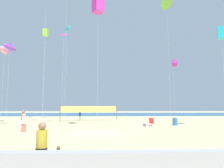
# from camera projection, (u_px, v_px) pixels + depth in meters

# --- Properties ---
(ground_plane) EXTENTS (120.00, 120.00, 0.00)m
(ground_plane) POSITION_uv_depth(u_px,v_px,m) (95.00, 132.00, 17.18)
(ground_plane) COLOR #D1BC89
(ocean_band) EXTENTS (120.00, 20.00, 0.01)m
(ocean_band) POSITION_uv_depth(u_px,v_px,m) (103.00, 114.00, 52.52)
(ocean_band) COLOR #28608C
(ocean_band) RESTS_ON ground
(boardwalk_ledge) EXTENTS (28.00, 0.44, 0.79)m
(boardwalk_ledge) POSITION_uv_depth(u_px,v_px,m) (78.00, 164.00, 6.65)
(boardwalk_ledge) COLOR #A8A8AD
(boardwalk_ledge) RESTS_ON ground
(mother_figure) EXTENTS (0.39, 0.39, 1.70)m
(mother_figure) POSITION_uv_depth(u_px,v_px,m) (42.00, 144.00, 7.34)
(mother_figure) COLOR #2D2D33
(mother_figure) RESTS_ON ground
(toddler_figure) EXTENTS (0.19, 0.19, 0.82)m
(toddler_figure) POSITION_uv_depth(u_px,v_px,m) (58.00, 157.00, 7.35)
(toddler_figure) COLOR olive
(toddler_figure) RESTS_ON ground
(beachgoer_coral_shirt) EXTENTS (0.41, 0.41, 1.80)m
(beachgoer_coral_shirt) POSITION_uv_depth(u_px,v_px,m) (23.00, 119.00, 20.39)
(beachgoer_coral_shirt) COLOR white
(beachgoer_coral_shirt) RESTS_ON ground
(beachgoer_navy_shirt) EXTENTS (0.36, 0.36, 1.55)m
(beachgoer_navy_shirt) POSITION_uv_depth(u_px,v_px,m) (80.00, 115.00, 31.22)
(beachgoer_navy_shirt) COLOR #99B28C
(beachgoer_navy_shirt) RESTS_ON ground
(beachgoer_white_shirt) EXTENTS (0.36, 0.36, 1.59)m
(beachgoer_white_shirt) POSITION_uv_depth(u_px,v_px,m) (24.00, 122.00, 17.39)
(beachgoer_white_shirt) COLOR #EA7260
(beachgoer_white_shirt) RESTS_ON ground
(folding_beach_chair) EXTENTS (0.52, 0.65, 0.89)m
(folding_beach_chair) POSITION_uv_depth(u_px,v_px,m) (152.00, 122.00, 22.54)
(folding_beach_chair) COLOR red
(folding_beach_chair) RESTS_ON ground
(trash_barrel) EXTENTS (0.56, 0.56, 0.86)m
(trash_barrel) POSITION_uv_depth(u_px,v_px,m) (175.00, 122.00, 23.33)
(trash_barrel) COLOR teal
(trash_barrel) RESTS_ON ground
(volleyball_net) EXTENTS (8.32, 1.64, 2.40)m
(volleyball_net) POSITION_uv_depth(u_px,v_px,m) (89.00, 110.00, 29.92)
(volleyball_net) COLOR #4C4C51
(volleyball_net) RESTS_ON ground
(beach_handbag) EXTENTS (0.31, 0.15, 0.25)m
(beach_handbag) POSITION_uv_depth(u_px,v_px,m) (144.00, 125.00, 22.33)
(beach_handbag) COLOR #7A3872
(beach_handbag) RESTS_ON ground
(kite_lime_delta) EXTENTS (1.40, 1.53, 16.27)m
(kite_lime_delta) POSITION_uv_depth(u_px,v_px,m) (167.00, 4.00, 25.93)
(kite_lime_delta) COLOR silver
(kite_lime_delta) RESTS_ON ground
(kite_magenta_delta) EXTENTS (0.93, 1.25, 8.96)m
(kite_magenta_delta) POSITION_uv_depth(u_px,v_px,m) (173.00, 63.00, 28.79)
(kite_magenta_delta) COLOR silver
(kite_magenta_delta) RESTS_ON ground
(kite_pink_inflatable) EXTENTS (1.23, 2.62, 10.01)m
(kite_pink_inflatable) POSITION_uv_depth(u_px,v_px,m) (4.00, 50.00, 25.59)
(kite_pink_inflatable) COLOR silver
(kite_pink_inflatable) RESTS_ON ground
(kite_magenta_diamond) EXTENTS (0.65, 0.64, 11.69)m
(kite_magenta_diamond) POSITION_uv_depth(u_px,v_px,m) (64.00, 35.00, 25.76)
(kite_magenta_diamond) COLOR silver
(kite_magenta_diamond) RESTS_ON ground
(kite_magenta_box) EXTENTS (1.36, 1.36, 13.53)m
(kite_magenta_box) POSITION_uv_depth(u_px,v_px,m) (98.00, 5.00, 20.92)
(kite_magenta_box) COLOR silver
(kite_magenta_box) RESTS_ON ground
(kite_cyan_box) EXTENTS (1.02, 1.02, 10.58)m
(kite_cyan_box) POSITION_uv_depth(u_px,v_px,m) (221.00, 33.00, 21.18)
(kite_cyan_box) COLOR silver
(kite_cyan_box) RESTS_ON ground
(kite_lime_box) EXTENTS (0.60, 0.60, 12.52)m
(kite_lime_box) POSITION_uv_depth(u_px,v_px,m) (46.00, 33.00, 26.83)
(kite_lime_box) COLOR silver
(kite_lime_box) RESTS_ON ground
(kite_violet_inflatable) EXTENTS (1.31, 1.74, 9.18)m
(kite_violet_inflatable) POSITION_uv_depth(u_px,v_px,m) (10.00, 48.00, 22.26)
(kite_violet_inflatable) COLOR silver
(kite_violet_inflatable) RESTS_ON ground
(kite_cyan_tube) EXTENTS (1.38, 2.04, 16.94)m
(kite_cyan_tube) POSITION_uv_depth(u_px,v_px,m) (68.00, 29.00, 37.66)
(kite_cyan_tube) COLOR silver
(kite_cyan_tube) RESTS_ON ground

